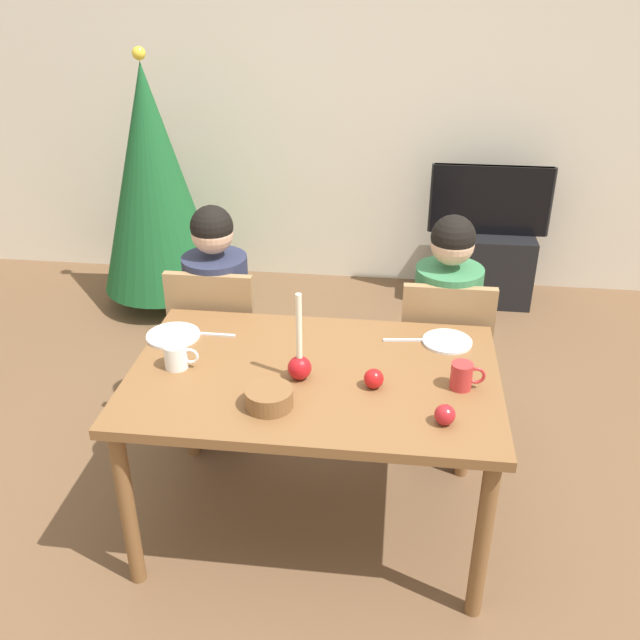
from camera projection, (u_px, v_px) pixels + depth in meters
ground_plane at (314, 521)px, 3.01m from camera, size 7.68×7.68×0.00m
back_wall at (363, 96)px, 4.68m from camera, size 6.40×0.10×2.60m
dining_table at (314, 391)px, 2.70m from camera, size 1.40×0.90×0.75m
chair_left at (218, 340)px, 3.36m from camera, size 0.40×0.40×0.90m
chair_right at (443, 354)px, 3.25m from camera, size 0.40×0.40×0.90m
person_left_child at (219, 326)px, 3.36m from camera, size 0.30×0.30×1.17m
person_right_child at (444, 339)px, 3.25m from camera, size 0.30×0.30×1.17m
tv_stand at (483, 266)px, 4.82m from camera, size 0.64×0.40×0.48m
tv at (490, 200)px, 4.60m from camera, size 0.79×0.05×0.46m
christmas_tree at (153, 180)px, 4.47m from camera, size 0.78×0.78×1.67m
candle_centerpiece at (300, 362)px, 2.59m from camera, size 0.09×0.09×0.35m
plate_left at (173, 335)px, 2.90m from camera, size 0.22×0.22×0.01m
plate_right at (447, 342)px, 2.86m from camera, size 0.20×0.20×0.01m
mug_left at (177, 356)px, 2.67m from camera, size 0.13×0.09×0.10m
mug_right at (463, 376)px, 2.54m from camera, size 0.13×0.08×0.10m
fork_left at (214, 334)px, 2.91m from camera, size 0.18×0.02×0.01m
fork_right at (405, 340)px, 2.87m from camera, size 0.18×0.04×0.01m
bowl_walnuts at (269, 398)px, 2.45m from camera, size 0.17×0.17×0.07m
apple_near_candle at (445, 415)px, 2.36m from camera, size 0.07×0.07×0.07m
apple_by_left_plate at (374, 379)px, 2.55m from camera, size 0.07×0.07×0.07m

